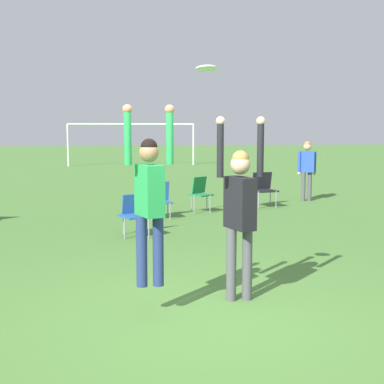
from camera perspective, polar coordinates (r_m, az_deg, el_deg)
ground_plane at (r=6.02m, az=1.32°, el=-13.06°), size 120.00×120.00×0.00m
person_jumping at (r=5.76m, az=-4.57°, el=-0.06°), size 0.55×0.44×1.97m
person_defending at (r=6.30m, az=5.13°, el=-1.27°), size 0.59×0.47×2.18m
frisbee at (r=5.86m, az=1.61°, el=13.05°), size 0.24×0.24×0.05m
camping_chair_0 at (r=10.31m, az=-6.05°, el=-2.09°), size 0.69×0.74×0.79m
camping_chair_1 at (r=14.18m, az=7.63°, el=0.56°), size 0.65×0.70×0.90m
camping_chair_2 at (r=12.31m, az=-3.50°, el=-0.59°), size 0.57×0.61×0.83m
camping_chair_4 at (r=13.18m, az=0.86°, el=0.10°), size 0.65×0.72×0.86m
person_spectator_far at (r=15.49m, az=12.17°, el=2.82°), size 0.57×0.38×1.70m
soccer_goal at (r=30.18m, az=-6.43°, el=6.33°), size 7.10×0.10×2.35m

